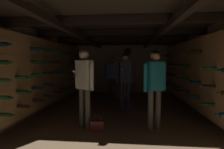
{
  "coord_description": "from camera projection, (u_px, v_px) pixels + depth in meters",
  "views": [
    {
      "loc": [
        0.25,
        -4.71,
        1.47
      ],
      "look_at": [
        -0.2,
        0.26,
        1.08
      ],
      "focal_mm": 27.17,
      "sensor_mm": 36.0,
      "label": 1
    }
  ],
  "objects": [
    {
      "name": "display_bottle",
      "position": [
        121.0,
        72.0,
        6.95
      ],
      "size": [
        0.08,
        0.08,
        0.35
      ],
      "color": "#0F2838",
      "rests_on": "wine_crate_stack"
    },
    {
      "name": "wine_crate_stack",
      "position": [
        124.0,
        86.0,
        6.93
      ],
      "size": [
        0.52,
        0.35,
        0.9
      ],
      "color": "#A37547",
      "rests_on": "ground_plane"
    },
    {
      "name": "room_shell",
      "position": [
        119.0,
        63.0,
        4.97
      ],
      "size": [
        4.72,
        6.52,
        2.41
      ],
      "color": "tan",
      "rests_on": "ground_plane"
    },
    {
      "name": "person_guest_near_right",
      "position": [
        155.0,
        82.0,
        3.6
      ],
      "size": [
        0.49,
        0.35,
        1.7
      ],
      "color": "#4C473D",
      "rests_on": "ground_plane"
    },
    {
      "name": "person_guest_near_left",
      "position": [
        84.0,
        80.0,
        3.69
      ],
      "size": [
        0.47,
        0.37,
        1.74
      ],
      "color": "#4C473D",
      "rests_on": "ground_plane"
    },
    {
      "name": "person_guest_far_left",
      "position": [
        112.0,
        74.0,
        6.39
      ],
      "size": [
        0.54,
        0.36,
        1.62
      ],
      "color": "#2D2D33",
      "rests_on": "ground_plane"
    },
    {
      "name": "handbag",
      "position": [
        97.0,
        125.0,
        3.57
      ],
      "size": [
        0.28,
        0.12,
        0.35
      ],
      "color": "#591E19",
      "rests_on": "ground_plane"
    },
    {
      "name": "person_host_center",
      "position": [
        125.0,
        76.0,
        4.98
      ],
      "size": [
        0.53,
        0.37,
        1.7
      ],
      "color": "#232D4C",
      "rests_on": "ground_plane"
    },
    {
      "name": "ground_plane",
      "position": [
        118.0,
        113.0,
        4.81
      ],
      "size": [
        8.4,
        8.4,
        0.0
      ],
      "primitive_type": "plane",
      "color": "#8C7051"
    }
  ]
}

